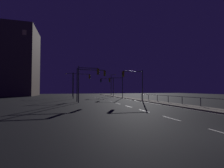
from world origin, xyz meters
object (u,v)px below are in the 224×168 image
building_distant (9,62)px  traffic_light_mid_left (108,83)px  traffic_light_far_center (90,78)px  street_lamp_mid_block (112,83)px  traffic_light_near_left (81,81)px  traffic_light_mid_right (88,77)px  street_lamp_corner (71,82)px  traffic_light_overhead_east (134,79)px  traffic_light_far_right (116,83)px

building_distant → traffic_light_mid_left: bearing=-25.9°
traffic_light_far_center → street_lamp_mid_block: size_ratio=0.82×
traffic_light_near_left → street_lamp_mid_block: bearing=52.6°
traffic_light_mid_right → street_lamp_corner: size_ratio=0.82×
traffic_light_mid_right → traffic_light_far_center: bearing=74.0°
traffic_light_far_center → traffic_light_near_left: size_ratio=0.99×
traffic_light_far_center → traffic_light_overhead_east: size_ratio=1.07×
street_lamp_corner → traffic_light_far_right: bearing=-47.9°
traffic_light_mid_right → traffic_light_near_left: 10.25m
traffic_light_mid_left → traffic_light_near_left: size_ratio=0.92×
traffic_light_far_center → traffic_light_mid_left: traffic_light_far_center is taller
traffic_light_mid_right → street_lamp_corner: (-1.97, 22.41, 0.29)m
traffic_light_far_right → building_distant: size_ratio=0.22×
traffic_light_overhead_east → building_distant: bearing=132.4°
traffic_light_mid_left → street_lamp_corner: bearing=158.6°
traffic_light_far_center → traffic_light_mid_left: bearing=66.1°
traffic_light_far_center → building_distant: 38.11m
traffic_light_near_left → street_lamp_corner: street_lamp_corner is taller
traffic_light_overhead_east → traffic_light_mid_left: bearing=90.4°
traffic_light_far_right → traffic_light_mid_left: (-0.28, 7.37, 0.22)m
traffic_light_near_left → street_lamp_mid_block: size_ratio=0.82×
traffic_light_far_right → building_distant: bearing=143.8°
traffic_light_far_center → street_lamp_corner: street_lamp_corner is taller
traffic_light_near_left → street_lamp_mid_block: (11.17, 14.58, 0.33)m
traffic_light_far_right → building_distant: (-29.45, 21.53, 7.41)m
traffic_light_far_center → traffic_light_overhead_east: (7.30, -1.73, -0.16)m
traffic_light_far_center → traffic_light_near_left: (-0.93, 7.85, -0.04)m
traffic_light_far_center → traffic_light_mid_left: 17.69m
traffic_light_far_right → street_lamp_mid_block: size_ratio=0.71×
traffic_light_mid_right → traffic_light_far_right: bearing=53.9°
traffic_light_far_right → building_distant: 37.23m
traffic_light_far_center → traffic_light_mid_left: (7.18, 16.17, -0.22)m
street_lamp_mid_block → building_distant: size_ratio=0.31×
street_lamp_corner → building_distant: size_ratio=0.31×
street_lamp_mid_block → street_lamp_corner: (-12.90, -2.42, -0.11)m
traffic_light_mid_left → traffic_light_overhead_east: size_ratio=0.98×
traffic_light_far_right → traffic_light_near_left: bearing=-173.5°
street_lamp_mid_block → building_distant: (-32.23, 7.89, 6.69)m
traffic_light_mid_right → street_lamp_mid_block: 27.13m
traffic_light_far_center → traffic_light_far_right: bearing=49.7°
street_lamp_mid_block → traffic_light_far_center: bearing=-114.5°
traffic_light_far_center → street_lamp_corner: size_ratio=0.82×
traffic_light_mid_left → street_lamp_corner: 10.57m
traffic_light_far_center → street_lamp_corner: (-2.65, 20.02, 0.18)m
traffic_light_far_right → traffic_light_near_left: (-8.39, -0.95, 0.39)m
traffic_light_mid_left → traffic_light_overhead_east: (0.12, -17.90, 0.06)m
traffic_light_overhead_east → street_lamp_corner: bearing=114.6°
street_lamp_mid_block → traffic_light_far_right: bearing=-101.5°
street_lamp_corner → traffic_light_mid_right: bearing=-85.0°
traffic_light_mid_right → traffic_light_overhead_east: 8.02m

